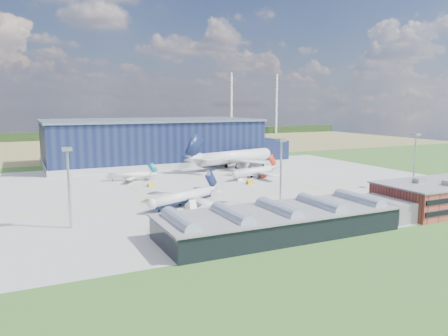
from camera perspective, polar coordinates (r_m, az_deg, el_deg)
ground at (r=176.15m, az=-0.70°, el=-3.05°), size 600.00×600.00×0.00m
apron at (r=185.11m, az=-2.00°, el=-2.49°), size 220.00×160.00×0.08m
farmland at (r=385.25m, az=-14.59°, el=2.87°), size 600.00×220.00×0.01m
treeline at (r=463.51m, az=-16.51°, el=4.17°), size 600.00×8.00×8.00m
hangar at (r=263.61m, az=-8.84°, el=3.18°), size 145.00×62.00×26.10m
ops_building at (r=162.79m, az=26.82°, el=-3.18°), size 46.00×23.00×10.90m
glass_concourse at (r=121.17m, az=8.53°, el=-6.61°), size 78.00×23.00×8.60m
light_mast_west at (r=128.84m, az=-19.68°, el=-0.78°), size 2.60×2.60×23.00m
light_mast_center at (r=152.44m, az=7.46°, el=0.98°), size 2.60×2.60×23.00m
light_mast_east at (r=195.40m, az=23.69°, el=1.95°), size 2.60×2.60×23.00m
airliner_navy at (r=148.76m, az=-5.49°, el=-3.07°), size 43.73×43.36×10.88m
airliner_red at (r=206.28m, az=3.90°, el=0.04°), size 39.59×39.17×10.23m
airliner_widebody at (r=237.33m, az=1.32°, el=2.32°), size 74.31×73.38×19.89m
airliner_regional at (r=204.36m, az=-12.27°, el=-0.54°), size 29.59×29.21×7.91m
gse_tug_a at (r=191.96m, az=3.38°, el=-1.87°), size 3.31×4.45×1.66m
gse_van_b at (r=204.64m, az=2.35°, el=-1.17°), size 4.93×4.41×2.10m
gse_tug_c at (r=188.57m, az=-9.61°, el=-2.20°), size 2.00×3.16×1.37m
gse_cart_b at (r=199.38m, az=2.17°, el=-1.54°), size 3.13×2.36×1.23m
gse_van_c at (r=146.30m, az=13.12°, el=-5.14°), size 5.60×4.18×2.43m
airstair at (r=137.52m, az=-4.33°, el=-5.60°), size 2.52×5.49×3.42m
car_a at (r=180.83m, az=20.51°, el=-3.09°), size 3.91×2.75×1.24m
car_b at (r=139.82m, az=10.86°, el=-5.96°), size 3.88×2.63×1.21m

